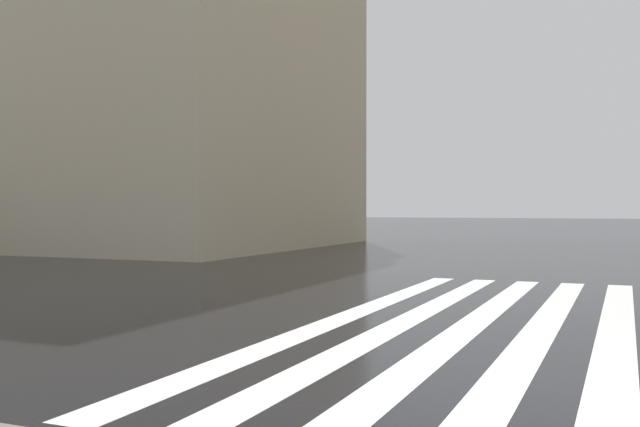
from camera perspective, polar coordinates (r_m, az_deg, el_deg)
The scene contains 3 objects.
ground_plane at distance 7.29m, azimuth 15.38°, elevation -13.49°, with size 220.00×220.00×0.00m, color black.
zebra_crossing at distance 11.35m, azimuth 12.07°, elevation -8.40°, with size 13.00×4.50×0.01m.
haussmann_block_mid at distance 37.85m, azimuth -19.08°, elevation 12.89°, with size 15.86×24.69×20.19m.
Camera 1 is at (-7.01, -0.94, 1.76)m, focal length 40.57 mm.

